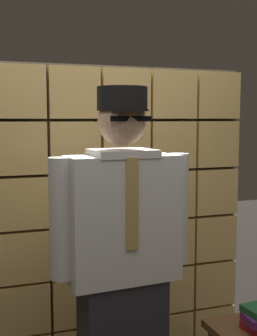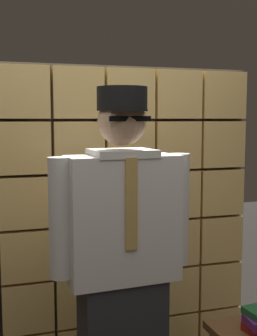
% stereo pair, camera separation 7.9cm
% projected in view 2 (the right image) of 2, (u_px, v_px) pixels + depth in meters
% --- Properties ---
extents(glass_block_wall, '(2.28, 0.10, 1.96)m').
position_uv_depth(glass_block_wall, '(79.00, 225.00, 2.77)').
color(glass_block_wall, '#F2C672').
rests_on(glass_block_wall, ground).
extents(standing_person, '(0.70, 0.31, 1.76)m').
position_uv_depth(standing_person, '(122.00, 265.00, 2.15)').
color(standing_person, '#28282D').
rests_on(standing_person, ground).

